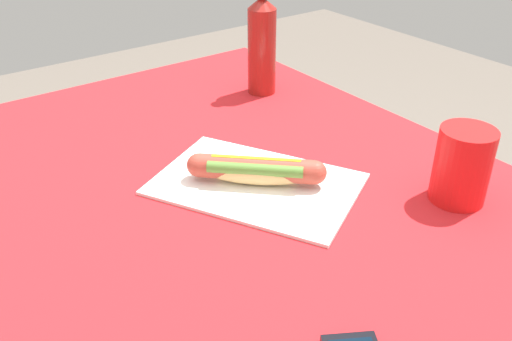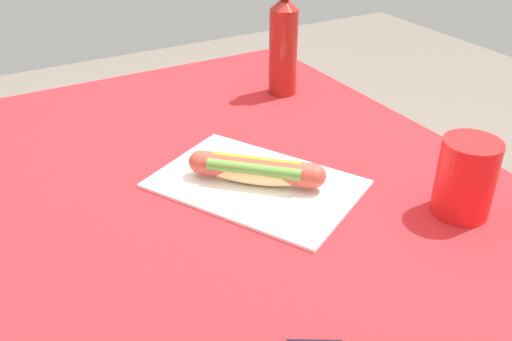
# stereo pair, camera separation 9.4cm
# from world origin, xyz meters

# --- Properties ---
(dining_table) EXTENTS (1.19, 0.87, 0.77)m
(dining_table) POSITION_xyz_m (0.00, 0.00, 0.64)
(dining_table) COLOR brown
(dining_table) RESTS_ON ground
(paper_wrapper) EXTENTS (0.40, 0.36, 0.01)m
(paper_wrapper) POSITION_xyz_m (-0.03, -0.02, 0.78)
(paper_wrapper) COLOR white
(paper_wrapper) RESTS_ON dining_table
(hot_dog) EXTENTS (0.18, 0.18, 0.05)m
(hot_dog) POSITION_xyz_m (-0.03, -0.02, 0.81)
(hot_dog) COLOR #E5BC75
(hot_dog) RESTS_ON paper_wrapper
(soda_bottle) EXTENTS (0.06, 0.06, 0.27)m
(soda_bottle) POSITION_xyz_m (0.30, -0.28, 0.89)
(soda_bottle) COLOR maroon
(soda_bottle) RESTS_ON dining_table
(drinking_cup) EXTENTS (0.09, 0.09, 0.13)m
(drinking_cup) POSITION_xyz_m (-0.26, -0.26, 0.84)
(drinking_cup) COLOR red
(drinking_cup) RESTS_ON dining_table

